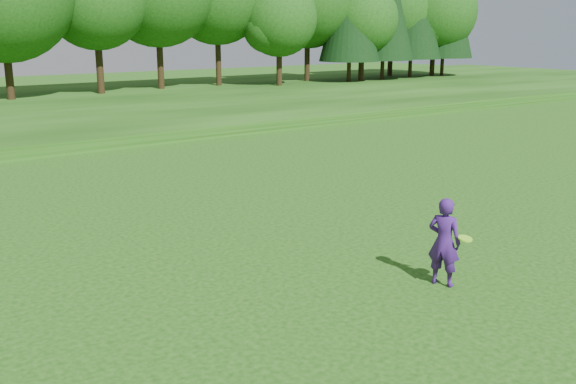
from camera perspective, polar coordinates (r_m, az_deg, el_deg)
ground at (r=11.08m, az=2.74°, el=-13.18°), size 140.00×140.00×0.00m
walking_path at (r=28.77m, az=-23.17°, el=2.89°), size 130.00×1.60×0.04m
woman at (r=13.42m, az=13.72°, el=-4.32°), size 0.66×0.92×1.85m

